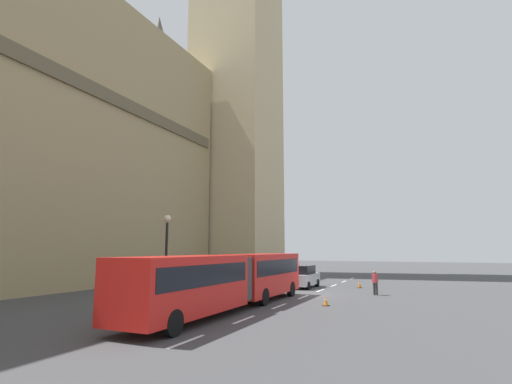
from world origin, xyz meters
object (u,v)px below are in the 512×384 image
traffic_cone_middle (359,284)px  street_lamp (166,252)px  articulated_bus (231,276)px  pedestrian_near_cones (375,282)px  sedan_lead (303,277)px  traffic_cone_west (326,301)px

traffic_cone_middle → street_lamp: (-14.50, 8.96, 2.77)m
articulated_bus → pedestrian_near_cones: (9.95, -6.33, -0.83)m
street_lamp → sedan_lead: bearing=-20.0°
traffic_cone_middle → pedestrian_near_cones: size_ratio=0.34×
street_lamp → pedestrian_near_cones: 14.71m
articulated_bus → traffic_cone_west: (3.42, -4.37, -1.46)m
sedan_lead → street_lamp: size_ratio=0.83×
traffic_cone_west → pedestrian_near_cones: (6.52, -1.96, 0.63)m
sedan_lead → traffic_cone_middle: 4.76m
traffic_cone_west → street_lamp: 9.83m
traffic_cone_middle → pedestrian_near_cones: pedestrian_near_cones is taller
street_lamp → traffic_cone_middle: bearing=-31.7°
traffic_cone_west → traffic_cone_middle: 11.31m
traffic_cone_middle → pedestrian_near_cones: (-4.79, -1.88, 0.63)m
traffic_cone_west → street_lamp: bearing=109.8°
traffic_cone_west → traffic_cone_middle: same height
sedan_lead → traffic_cone_west: sedan_lead is taller
sedan_lead → traffic_cone_middle: sedan_lead is taller
sedan_lead → street_lamp: (-12.68, 4.60, 2.14)m
sedan_lead → traffic_cone_middle: (1.82, -4.35, -0.63)m
articulated_bus → pedestrian_near_cones: articulated_bus is taller
street_lamp → articulated_bus: bearing=-92.9°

